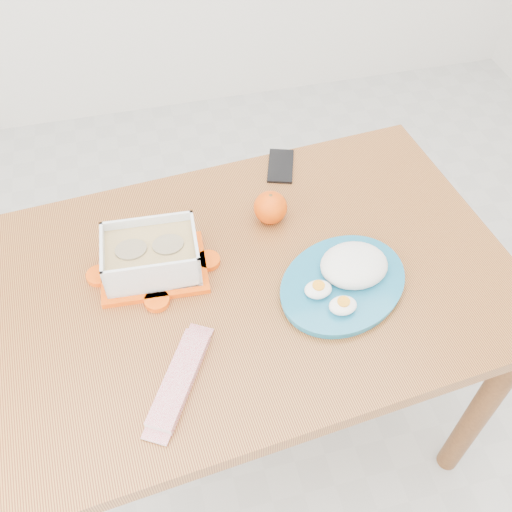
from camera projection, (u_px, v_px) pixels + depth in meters
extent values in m
plane|color=#B7B7B2|center=(278.00, 405.00, 1.87)|extent=(3.50, 3.50, 0.00)
cube|color=#A76F2F|center=(256.00, 279.00, 1.28)|extent=(1.20, 0.86, 0.04)
cylinder|color=brown|center=(481.00, 409.00, 1.48)|extent=(0.06, 0.06, 0.71)
cylinder|color=brown|center=(55.00, 323.00, 1.65)|extent=(0.06, 0.06, 0.71)
cylinder|color=brown|center=(370.00, 238.00, 1.87)|extent=(0.06, 0.06, 0.71)
cube|color=#FF5007|center=(154.00, 268.00, 1.27)|extent=(0.24, 0.19, 0.01)
cube|color=white|center=(151.00, 254.00, 1.23)|extent=(0.21, 0.16, 0.08)
cube|color=#A48852|center=(152.00, 256.00, 1.24)|extent=(0.20, 0.14, 0.05)
cylinder|color=#8E7F5D|center=(132.00, 253.00, 1.22)|extent=(0.07, 0.07, 0.02)
cylinder|color=#8E7F5D|center=(169.00, 248.00, 1.23)|extent=(0.07, 0.07, 0.02)
sphere|color=#E14B04|center=(270.00, 207.00, 1.34)|extent=(0.08, 0.08, 0.08)
cylinder|color=#196A8D|center=(343.00, 284.00, 1.23)|extent=(0.41, 0.41, 0.02)
ellipsoid|color=white|center=(355.00, 261.00, 1.22)|extent=(0.19, 0.18, 0.06)
ellipsoid|color=white|center=(318.00, 289.00, 1.20)|extent=(0.07, 0.07, 0.03)
ellipsoid|color=white|center=(343.00, 306.00, 1.17)|extent=(0.07, 0.07, 0.03)
cube|color=#AF091E|center=(179.00, 379.00, 1.09)|extent=(0.15, 0.21, 0.02)
cube|color=black|center=(281.00, 166.00, 1.50)|extent=(0.10, 0.14, 0.01)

